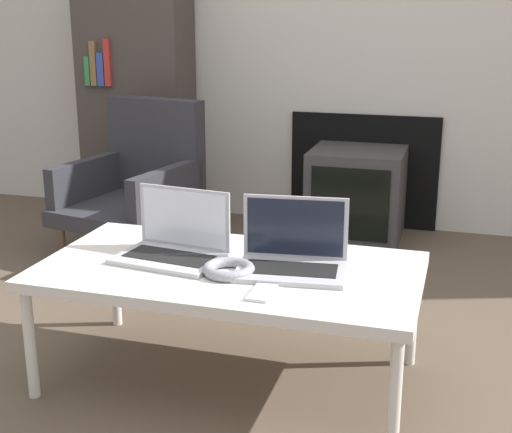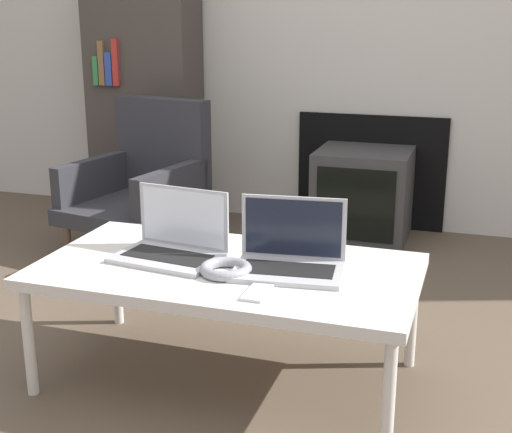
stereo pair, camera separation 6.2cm
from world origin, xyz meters
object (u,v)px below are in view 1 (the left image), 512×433
Objects in this scene: headphones at (229,269)px; laptop_right at (292,255)px; laptop_left at (175,243)px; armchair at (139,180)px; tv at (356,194)px; phone at (262,292)px.

laptop_right is at bearing 29.41° from headphones.
laptop_left and laptop_right have the same top height.
tv is at bearing 35.49° from armchair.
laptop_right is 0.74× the size of tv.
headphones is (-0.18, -0.10, -0.03)m from laptop_right.
laptop_left is at bearing 155.68° from headphones.
laptop_right is at bearing 7.06° from laptop_left.
armchair reaches higher than laptop_left.
laptop_left reaches higher than phone.
phone is at bearing -105.95° from laptop_right.
phone is (0.37, -0.22, -0.04)m from laptop_left.
tv is at bearing 90.38° from phone.
armchair is at bearing 125.94° from headphones.
laptop_right is 0.23m from phone.
laptop_left reaches higher than headphones.
laptop_left is 0.25m from headphones.
tv is at bearing 84.95° from laptop_left.
headphones is 0.22× the size of armchair.
phone is at bearing -39.96° from headphones.
laptop_left is 2.65× the size of phone.
headphones is at bearing -17.27° from laptop_left.
headphones is at bearing 140.04° from phone.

